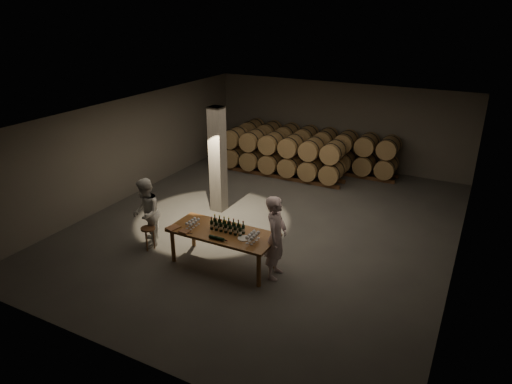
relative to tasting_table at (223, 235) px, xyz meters
The scene contains 15 objects.
room 3.34m from the tasting_table, 123.69° to the left, with size 12.00×12.00×12.00m.
tasting_table is the anchor object (origin of this frame).
barrel_stack_back 7.72m from the tasting_table, 94.23° to the left, with size 6.26×0.95×1.57m.
barrel_stack_front 6.44m from the tasting_table, 102.09° to the left, with size 4.70×0.95×1.57m.
bottle_cluster 0.25m from the tasting_table, 34.58° to the left, with size 0.86×0.23×0.33m.
lying_bottles 0.44m from the tasting_table, 77.52° to the right, with size 0.47×0.08×0.08m.
glass_cluster_left 0.83m from the tasting_table, behind, with size 0.19×0.41×0.17m.
glass_cluster_right 0.88m from the tasting_table, ahead, with size 0.20×0.42×0.19m.
plate 0.63m from the tasting_table, ahead, with size 0.28×0.28×0.02m, color white.
notebook_near 0.92m from the tasting_table, 151.24° to the right, with size 0.23×0.19×0.03m, color brown.
notebook_corner 1.23m from the tasting_table, 160.99° to the right, with size 0.24×0.31×0.03m, color brown.
pen 0.78m from the tasting_table, 144.61° to the right, with size 0.01×0.01×0.13m, color black.
stool 2.13m from the tasting_table, behind, with size 0.37×0.37×0.61m.
person_man 1.35m from the tasting_table, ahead, with size 0.73×0.48×2.01m, color silver.
person_woman 2.27m from the tasting_table, behind, with size 0.90×0.70×1.85m, color white.
Camera 1 is at (5.15, -10.67, 5.90)m, focal length 32.00 mm.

